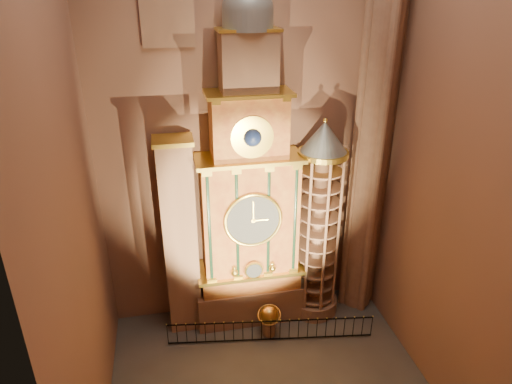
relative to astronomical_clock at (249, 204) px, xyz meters
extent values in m
plane|color=#8E5D4C|center=(0.00, 1.04, 4.32)|extent=(22.00, 0.00, 22.00)
plane|color=#8E5D4C|center=(-7.00, -4.96, 4.32)|extent=(0.00, 22.00, 22.00)
plane|color=#8E5D4C|center=(7.00, -4.96, 4.32)|extent=(0.00, 22.00, 22.00)
cube|color=#8C634C|center=(0.00, 0.04, -5.68)|extent=(5.60, 2.20, 2.00)
cube|color=maroon|center=(0.00, 0.04, -4.18)|extent=(5.00, 2.00, 1.00)
cube|color=yellow|center=(0.00, -0.01, -3.63)|extent=(5.40, 2.30, 0.18)
cube|color=maroon|center=(0.00, 0.04, -0.68)|extent=(4.60, 2.00, 6.00)
cylinder|color=black|center=(-2.05, -0.82, -0.68)|extent=(0.32, 0.32, 5.60)
cylinder|color=black|center=(-0.75, -0.82, -0.68)|extent=(0.32, 0.32, 5.60)
cylinder|color=black|center=(0.75, -0.82, -0.68)|extent=(0.32, 0.32, 5.60)
cylinder|color=black|center=(2.05, -0.82, -0.68)|extent=(0.32, 0.32, 5.60)
cube|color=yellow|center=(0.00, -0.01, 2.37)|extent=(5.00, 2.25, 0.18)
cylinder|color=#2D3033|center=(0.00, -0.97, -0.38)|extent=(2.60, 0.12, 2.60)
torus|color=yellow|center=(0.00, -1.02, -0.38)|extent=(2.80, 0.16, 2.80)
cylinder|color=yellow|center=(0.00, -1.12, -3.08)|extent=(0.90, 0.10, 0.90)
sphere|color=yellow|center=(-0.95, -1.07, -3.13)|extent=(0.36, 0.36, 0.36)
sphere|color=yellow|center=(0.95, -1.07, -3.13)|extent=(0.36, 0.36, 0.36)
cube|color=maroon|center=(0.00, 0.04, 3.82)|extent=(3.40, 1.80, 3.00)
sphere|color=#0D1544|center=(0.00, -0.87, 3.62)|extent=(0.80, 0.80, 0.80)
cube|color=yellow|center=(0.00, -0.01, 5.37)|extent=(3.80, 2.00, 0.15)
cube|color=#8C634C|center=(0.00, 0.04, 6.62)|extent=(2.40, 1.60, 2.60)
sphere|color=slate|center=(0.00, 0.04, 8.72)|extent=(2.10, 2.10, 2.10)
cube|color=#8C634C|center=(-3.40, 0.04, -1.68)|extent=(1.60, 1.40, 10.00)
cube|color=yellow|center=(-3.40, -0.38, -3.68)|extent=(1.35, 0.10, 2.10)
cube|color=#4E1C14|center=(-3.40, -0.44, -3.68)|extent=(1.05, 0.04, 1.75)
cube|color=yellow|center=(-3.40, -0.38, -1.08)|extent=(1.35, 0.10, 2.10)
cube|color=#4E1C14|center=(-3.40, -0.44, -1.08)|extent=(1.05, 0.04, 1.75)
cube|color=yellow|center=(-3.40, -0.38, 1.52)|extent=(1.35, 0.10, 2.10)
cube|color=#4E1C14|center=(-3.40, -0.44, 1.52)|extent=(1.05, 0.04, 1.75)
cube|color=yellow|center=(-3.40, 0.04, 3.42)|extent=(1.80, 1.60, 0.20)
cylinder|color=#8C634C|center=(3.50, -0.26, -6.28)|extent=(2.50, 2.50, 0.80)
cylinder|color=#8C634C|center=(3.50, -0.26, -1.78)|extent=(0.70, 0.70, 8.20)
cylinder|color=yellow|center=(3.50, -0.26, 2.42)|extent=(2.40, 2.40, 0.25)
cone|color=slate|center=(3.50, -0.26, 3.22)|extent=(2.30, 2.30, 1.50)
sphere|color=yellow|center=(3.50, -0.26, 4.02)|extent=(0.20, 0.20, 0.20)
cylinder|color=#8C634C|center=(6.10, 0.04, 4.32)|extent=(1.60, 1.60, 22.00)
cylinder|color=#8C634C|center=(6.90, 0.04, 4.32)|extent=(0.44, 0.44, 22.00)
cylinder|color=#8C634C|center=(5.30, 0.04, 4.32)|extent=(0.44, 0.44, 22.00)
cylinder|color=#8C634C|center=(6.10, 0.84, 4.32)|extent=(0.44, 0.44, 22.00)
cylinder|color=#8C634C|center=(6.10, -0.76, 4.32)|extent=(0.44, 0.44, 22.00)
cylinder|color=#8C634C|center=(0.66, -1.73, -6.30)|extent=(0.65, 0.65, 0.75)
sphere|color=#C38837|center=(0.66, -1.73, -5.44)|extent=(0.97, 0.97, 0.97)
torus|color=#C38837|center=(0.66, -1.73, -5.44)|extent=(1.45, 1.40, 0.52)
cube|color=black|center=(0.64, -2.21, -5.44)|extent=(10.10, 1.50, 0.05)
cube|color=black|center=(0.64, -2.21, -6.57)|extent=(10.10, 1.50, 0.05)
camera|label=1|loc=(-3.61, -19.40, 9.75)|focal=32.00mm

